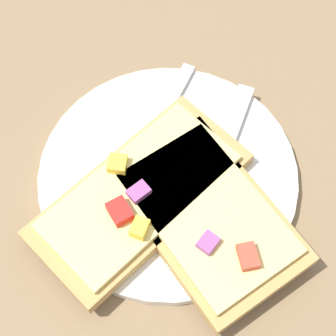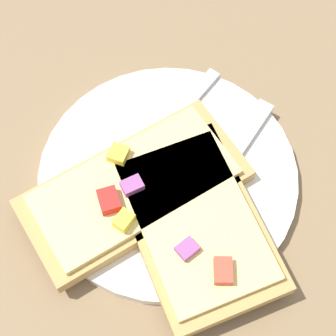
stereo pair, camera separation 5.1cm
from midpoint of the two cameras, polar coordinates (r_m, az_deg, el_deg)
The scene contains 7 objects.
ground_plane at distance 0.53m, azimuth -2.74°, elevation -1.35°, with size 4.00×4.00×0.00m, color #7F6647.
plate at distance 0.53m, azimuth -2.77°, elevation -1.07°, with size 0.24×0.24×0.01m.
fork at distance 0.53m, azimuth -5.36°, elevation 1.19°, with size 0.11×0.18×0.01m.
knife at distance 0.53m, azimuth 2.63°, elevation 0.86°, with size 0.12×0.18×0.01m.
pizza_slice_main at distance 0.50m, azimuth -5.82°, elevation -3.01°, with size 0.12×0.21×0.03m.
pizza_slice_corner at distance 0.49m, azimuth 1.44°, elevation -5.02°, with size 0.17×0.11×0.03m.
crumb_scatter at distance 0.51m, azimuth -8.71°, elevation -2.44°, with size 0.02×0.09×0.01m.
Camera 1 is at (-0.19, 0.14, 0.48)m, focal length 60.00 mm.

